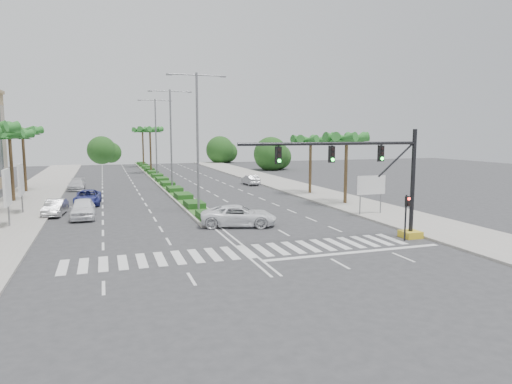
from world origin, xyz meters
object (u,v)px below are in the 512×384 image
Objects in this scene: car_parked_a at (83,208)px; car_parked_d at (77,184)px; car_crossing at (239,216)px; car_parked_b at (55,207)px; car_right at (250,180)px; car_parked_c at (88,197)px.

car_parked_a is 20.23m from car_parked_d.
car_parked_d is 0.81× the size of car_crossing.
car_parked_b is at bearing 136.67° from car_parked_a.
car_parked_d is 21.95m from car_right.
car_parked_a is 27.70m from car_right.
car_parked_b is 0.89× the size of car_parked_d.
car_parked_d reaches higher than car_right.
car_parked_c is at bearing 26.23° from car_right.
car_parked_a is at bearing -88.82° from car_parked_c.
car_parked_b is 0.80× the size of car_parked_c.
car_parked_d is (-1.63, 12.76, -0.05)m from car_parked_c.
car_parked_c is 23.20m from car_right.
car_crossing is (11.04, -14.50, 0.07)m from car_parked_c.
car_parked_b is 5.81m from car_parked_c.
car_parked_a reaches higher than car_parked_b.
car_parked_b reaches higher than car_parked_d.
car_parked_a is 1.19× the size of car_right.
car_parked_c reaches higher than car_right.
car_parked_b is at bearing -112.53° from car_parked_c.
car_parked_c is at bearing 54.12° from car_crossing.
car_right is at bearing 43.17° from car_parked_b.
car_crossing reaches higher than car_parked_d.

